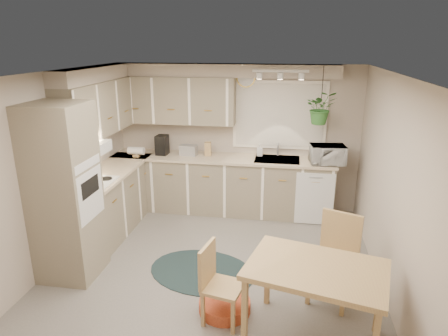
{
  "coord_description": "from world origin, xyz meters",
  "views": [
    {
      "loc": [
        0.85,
        -4.34,
        2.74
      ],
      "look_at": [
        0.05,
        0.55,
        1.16
      ],
      "focal_mm": 32.0,
      "sensor_mm": 36.0,
      "label": 1
    }
  ],
  "objects_px": {
    "chair_left": "(224,285)",
    "chair_back": "(333,261)",
    "pet_bed": "(225,306)",
    "microwave": "(328,153)",
    "braided_rug": "(202,271)",
    "dining_table": "(314,304)"
  },
  "relations": [
    {
      "from": "chair_back",
      "to": "microwave",
      "type": "relative_size",
      "value": 1.88
    },
    {
      "from": "dining_table",
      "to": "microwave",
      "type": "relative_size",
      "value": 2.39
    },
    {
      "from": "braided_rug",
      "to": "dining_table",
      "type": "bearing_deg",
      "value": -36.79
    },
    {
      "from": "chair_back",
      "to": "pet_bed",
      "type": "bearing_deg",
      "value": 41.49
    },
    {
      "from": "pet_bed",
      "to": "braided_rug",
      "type": "bearing_deg",
      "value": 119.74
    },
    {
      "from": "chair_back",
      "to": "microwave",
      "type": "distance_m",
      "value": 2.22
    },
    {
      "from": "dining_table",
      "to": "chair_back",
      "type": "xyz_separation_m",
      "value": [
        0.23,
        0.64,
        0.1
      ]
    },
    {
      "from": "chair_back",
      "to": "microwave",
      "type": "xyz_separation_m",
      "value": [
        0.06,
        2.13,
        0.63
      ]
    },
    {
      "from": "braided_rug",
      "to": "microwave",
      "type": "height_order",
      "value": "microwave"
    },
    {
      "from": "dining_table",
      "to": "pet_bed",
      "type": "height_order",
      "value": "dining_table"
    },
    {
      "from": "braided_rug",
      "to": "pet_bed",
      "type": "height_order",
      "value": "pet_bed"
    },
    {
      "from": "dining_table",
      "to": "microwave",
      "type": "bearing_deg",
      "value": 83.99
    },
    {
      "from": "dining_table",
      "to": "pet_bed",
      "type": "bearing_deg",
      "value": 163.55
    },
    {
      "from": "chair_left",
      "to": "braided_rug",
      "type": "height_order",
      "value": "chair_left"
    },
    {
      "from": "braided_rug",
      "to": "pet_bed",
      "type": "bearing_deg",
      "value": -60.26
    },
    {
      "from": "dining_table",
      "to": "microwave",
      "type": "distance_m",
      "value": 2.88
    },
    {
      "from": "chair_left",
      "to": "chair_back",
      "type": "xyz_separation_m",
      "value": [
        1.11,
        0.52,
        0.07
      ]
    },
    {
      "from": "pet_bed",
      "to": "microwave",
      "type": "distance_m",
      "value": 2.96
    },
    {
      "from": "braided_rug",
      "to": "microwave",
      "type": "bearing_deg",
      "value": 48.78
    },
    {
      "from": "pet_bed",
      "to": "chair_back",
      "type": "bearing_deg",
      "value": 18.51
    },
    {
      "from": "chair_left",
      "to": "braided_rug",
      "type": "relative_size",
      "value": 0.62
    },
    {
      "from": "microwave",
      "to": "braided_rug",
      "type": "bearing_deg",
      "value": -138.3
    }
  ]
}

